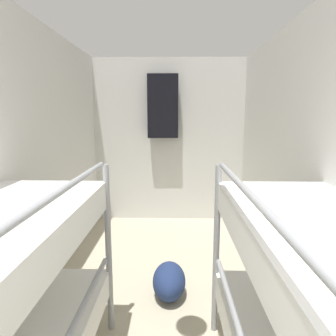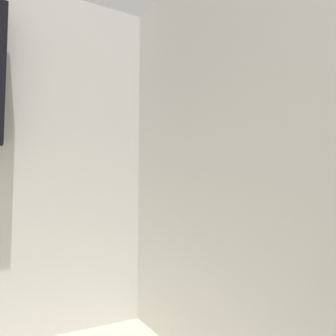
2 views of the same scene
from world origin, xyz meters
name	(u,v)px [view 1 (image 1 of 2)]	position (x,y,z in m)	size (l,w,h in m)	color
wall_left	(4,169)	(-1.15, 2.40, 1.21)	(0.06, 4.92, 2.42)	silver
wall_right	(325,170)	(1.15, 2.40, 1.21)	(0.06, 4.92, 2.42)	silver
wall_back	(169,141)	(0.00, 4.83, 1.21)	(2.35, 0.06, 2.42)	silver
duffel_bag	(169,281)	(0.04, 2.74, 0.15)	(0.29, 0.46, 0.29)	navy
hanging_coat	(163,106)	(-0.08, 4.68, 1.72)	(0.44, 0.12, 0.90)	black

